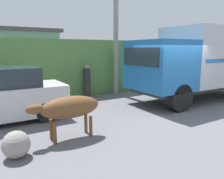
# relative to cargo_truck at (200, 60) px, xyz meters

# --- Properties ---
(ground_plane) EXTENTS (60.00, 60.00, 0.00)m
(ground_plane) POSITION_rel_cargo_truck_xyz_m (-2.47, -0.78, -1.84)
(ground_plane) COLOR slate
(hillside_embankment) EXTENTS (32.00, 5.42, 2.82)m
(hillside_embankment) POSITION_rel_cargo_truck_xyz_m (-2.47, 6.02, -0.43)
(hillside_embankment) COLOR #568442
(hillside_embankment) RESTS_ON ground_plane
(building_backdrop) EXTENTS (4.68, 2.70, 3.28)m
(building_backdrop) POSITION_rel_cargo_truck_xyz_m (-7.70, 4.72, -0.18)
(building_backdrop) COLOR #8CC69E
(building_backdrop) RESTS_ON ground_plane
(cargo_truck) EXTENTS (6.73, 2.51, 3.32)m
(cargo_truck) POSITION_rel_cargo_truck_xyz_m (0.00, 0.00, 0.00)
(cargo_truck) COLOR #2D2D2D
(cargo_truck) RESTS_ON ground_plane
(brown_cow) EXTENTS (1.93, 0.59, 1.15)m
(brown_cow) POSITION_rel_cargo_truck_xyz_m (-6.91, -1.33, -1.00)
(brown_cow) COLOR brown
(brown_cow) RESTS_ON ground_plane
(pedestrian_on_hill) EXTENTS (0.41, 0.41, 1.61)m
(pedestrian_on_hill) POSITION_rel_cargo_truck_xyz_m (-4.39, 3.05, -0.95)
(pedestrian_on_hill) COLOR #38332D
(pedestrian_on_hill) RESTS_ON ground_plane
(utility_pole) EXTENTS (0.90, 0.25, 5.54)m
(utility_pole) POSITION_rel_cargo_truck_xyz_m (-2.76, 3.01, 1.03)
(utility_pole) COLOR gray
(utility_pole) RESTS_ON ground_plane
(roadside_rock) EXTENTS (0.61, 0.61, 0.61)m
(roadside_rock) POSITION_rel_cargo_truck_xyz_m (-8.29, -1.75, -1.53)
(roadside_rock) COLOR gray
(roadside_rock) RESTS_ON ground_plane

